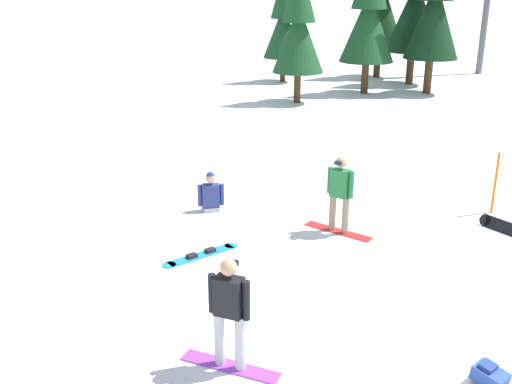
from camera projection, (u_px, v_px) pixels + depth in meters
ground_plane at (443, 326)px, 9.67m from camera, size 800.00×800.00×0.00m
snowboarder_foreground at (229, 312)px, 8.36m from camera, size 1.43×1.00×1.71m
snowboarder_midground at (340, 193)px, 12.93m from camera, size 1.33×1.31×1.71m
snowboarder_background at (210, 195)px, 14.48m from camera, size 0.63×1.78×0.97m
loose_snowboard_near_right at (201, 255)px, 12.10m from camera, size 1.63×1.10×0.09m
backpack_blue at (490, 375)px, 8.26m from camera, size 0.53×0.56×0.31m
trail_marker_pole at (495, 183)px, 14.05m from camera, size 0.06×0.06×1.48m
pine_tree_tall at (369, 13)px, 27.52m from camera, size 2.54×2.54×6.79m
pine_tree_broad at (435, 5)px, 27.45m from camera, size 2.51×2.51×7.42m
pine_tree_leaning at (299, 26)px, 25.61m from camera, size 2.21×2.21×6.02m
pine_tree_twin at (283, 21)px, 30.93m from camera, size 2.04×2.04×5.67m
pine_tree_slender at (381, 1)px, 31.99m from camera, size 2.67×2.67×7.36m
pine_tree_short at (416, 2)px, 29.89m from camera, size 2.76×2.76×7.49m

